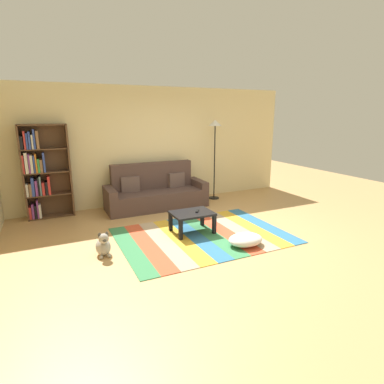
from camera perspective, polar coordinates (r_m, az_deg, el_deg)
ground_plane at (r=5.57m, az=3.02°, el=-7.85°), size 14.00×14.00×0.00m
back_wall at (r=7.54m, az=-6.20°, el=8.47°), size 6.80×0.10×2.70m
rug at (r=5.53m, az=1.99°, el=-7.96°), size 2.88×2.08×0.01m
couch at (r=7.13m, az=-6.67°, el=-0.14°), size 2.26×0.80×1.00m
bookshelf at (r=6.94m, az=-25.94°, el=3.18°), size 0.90×0.28×1.89m
coffee_table at (r=5.57m, az=0.01°, el=-4.37°), size 0.73×0.54×0.37m
pouf at (r=5.17m, az=9.79°, el=-8.59°), size 0.59×0.43×0.19m
dog at (r=4.93m, az=-15.96°, el=-9.42°), size 0.22×0.35×0.40m
standing_lamp at (r=7.66m, az=4.24°, el=10.67°), size 0.32×0.32×1.95m
tv_remote at (r=5.59m, az=0.96°, el=-3.50°), size 0.12×0.15×0.02m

